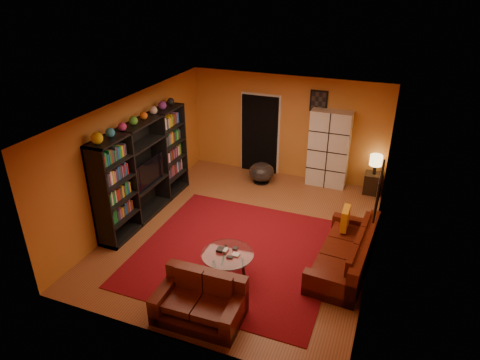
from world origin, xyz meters
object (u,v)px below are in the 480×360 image
at_px(entertainment_unit, 144,169).
at_px(tv, 146,172).
at_px(coffee_table, 228,256).
at_px(loveseat, 201,300).
at_px(storage_cabinet, 329,149).
at_px(table_lamp, 376,161).
at_px(sofa, 348,254).
at_px(bowl_chair, 261,172).
at_px(side_table, 373,183).

xyz_separation_m(entertainment_unit, tv, (0.05, -0.03, -0.04)).
xyz_separation_m(tv, coffee_table, (2.44, -1.36, -0.60)).
bearing_deg(entertainment_unit, loveseat, -44.35).
bearing_deg(loveseat, storage_cabinet, -11.31).
bearing_deg(tv, storage_cabinet, -49.79).
distance_m(coffee_table, table_lamp, 4.63).
bearing_deg(entertainment_unit, sofa, -5.13).
xyz_separation_m(tv, storage_cabinet, (3.35, 2.83, -0.06)).
distance_m(tv, storage_cabinet, 4.39).
height_order(tv, bowl_chair, tv).
relative_size(storage_cabinet, side_table, 3.81).
height_order(entertainment_unit, storage_cabinet, entertainment_unit).
relative_size(entertainment_unit, table_lamp, 6.28).
distance_m(sofa, side_table, 3.15).
distance_m(loveseat, coffee_table, 1.04).
bearing_deg(side_table, loveseat, -111.58).
bearing_deg(side_table, storage_cabinet, 177.46).
bearing_deg(coffee_table, entertainment_unit, 150.86).
bearing_deg(sofa, storage_cabinet, 111.49).
relative_size(loveseat, bowl_chair, 2.13).
relative_size(loveseat, coffee_table, 1.49).
xyz_separation_m(bowl_chair, side_table, (2.67, 0.44, -0.03)).
xyz_separation_m(coffee_table, side_table, (2.04, 4.14, -0.16)).
height_order(sofa, bowl_chair, sofa).
bearing_deg(loveseat, tv, 44.11).
height_order(entertainment_unit, tv, entertainment_unit).
xyz_separation_m(side_table, table_lamp, (0.00, 0.00, 0.59)).
bearing_deg(table_lamp, entertainment_unit, -148.71).
bearing_deg(entertainment_unit, storage_cabinet, 39.48).
bearing_deg(sofa, tv, 179.13).
distance_m(loveseat, bowl_chair, 4.78).
bearing_deg(loveseat, entertainment_unit, 44.33).
xyz_separation_m(tv, loveseat, (2.43, -2.39, -0.72)).
xyz_separation_m(entertainment_unit, storage_cabinet, (3.40, 2.80, -0.10)).
bearing_deg(table_lamp, side_table, 0.00).
bearing_deg(entertainment_unit, tv, -31.75).
bearing_deg(loveseat, bowl_chair, 6.13).
height_order(coffee_table, storage_cabinet, storage_cabinet).
distance_m(entertainment_unit, bowl_chair, 3.07).
relative_size(entertainment_unit, tv, 3.00).
bearing_deg(bowl_chair, side_table, 9.28).
height_order(tv, sofa, tv).
xyz_separation_m(sofa, loveseat, (-1.93, -2.03, 0.00)).
relative_size(tv, storage_cabinet, 0.53).
bearing_deg(storage_cabinet, sofa, -72.14).
distance_m(entertainment_unit, tv, 0.07).
distance_m(entertainment_unit, sofa, 4.49).
distance_m(tv, bowl_chair, 3.05).
relative_size(bowl_chair, table_lamp, 1.33).
distance_m(entertainment_unit, table_lamp, 5.30).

